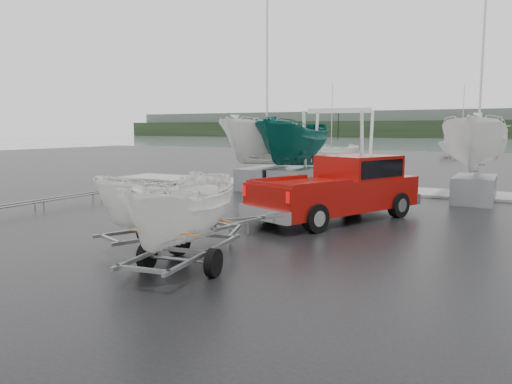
% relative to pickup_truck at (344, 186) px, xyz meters
% --- Properties ---
extents(ground_plane, '(120.00, 120.00, 0.00)m').
position_rel_pickup_truck_xyz_m(ground_plane, '(-1.81, -4.62, -1.12)').
color(ground_plane, black).
rests_on(ground_plane, ground).
extents(lake, '(300.00, 300.00, 0.00)m').
position_rel_pickup_truck_xyz_m(lake, '(-1.81, 95.38, -1.13)').
color(lake, gray).
rests_on(lake, ground).
extents(dock, '(30.00, 3.00, 0.12)m').
position_rel_pickup_truck_xyz_m(dock, '(-1.81, 8.38, -1.07)').
color(dock, '#969691').
rests_on(dock, ground).
extents(treeline, '(300.00, 8.00, 6.00)m').
position_rel_pickup_truck_xyz_m(treeline, '(-1.81, 165.38, 1.88)').
color(treeline, black).
rests_on(treeline, ground).
extents(far_hill, '(300.00, 6.00, 10.00)m').
position_rel_pickup_truck_xyz_m(far_hill, '(-1.81, 173.38, 3.88)').
color(far_hill, '#4C5651').
rests_on(far_hill, ground).
extents(pickup_truck, '(4.55, 6.80, 2.15)m').
position_rel_pickup_truck_xyz_m(pickup_truck, '(0.00, 0.00, 0.00)').
color(pickup_truck, maroon).
rests_on(pickup_truck, ground).
extents(trailer_hitched, '(2.50, 3.77, 4.39)m').
position_rel_pickup_truck_xyz_m(trailer_hitched, '(-2.66, -6.22, 1.27)').
color(trailer_hitched, gray).
rests_on(trailer_hitched, ground).
extents(trailer_parked, '(1.84, 3.73, 4.51)m').
position_rel_pickup_truck_xyz_m(trailer_parked, '(-1.08, -7.75, 1.34)').
color(trailer_parked, gray).
rests_on(trailer_parked, ground).
extents(boat_hoist, '(3.30, 2.18, 4.12)m').
position_rel_pickup_truck_xyz_m(boat_hoist, '(-3.03, 8.38, 1.55)').
color(boat_hoist, silver).
rests_on(boat_hoist, ground).
extents(keelboat_0, '(2.55, 3.20, 10.72)m').
position_rel_pickup_truck_xyz_m(keelboat_0, '(-6.37, 6.38, 2.93)').
color(keelboat_0, gray).
rests_on(keelboat_0, ground).
extents(keelboat_1, '(2.45, 3.20, 7.60)m').
position_rel_pickup_truck_xyz_m(keelboat_1, '(-4.65, 6.58, 2.76)').
color(keelboat_1, gray).
rests_on(keelboat_1, ground).
extents(keelboat_2, '(2.49, 3.20, 10.66)m').
position_rel_pickup_truck_xyz_m(keelboat_2, '(3.67, 6.38, 2.83)').
color(keelboat_2, gray).
rests_on(keelboat_2, ground).
extents(mast_rack_0, '(0.56, 6.50, 0.06)m').
position_rel_pickup_truck_xyz_m(mast_rack_0, '(-10.81, -3.62, -0.77)').
color(mast_rack_0, gray).
rests_on(mast_rack_0, ground).
extents(moored_boat_0, '(2.61, 2.55, 11.20)m').
position_rel_pickup_truck_xyz_m(moored_boat_0, '(-13.12, 36.37, -1.12)').
color(moored_boat_0, silver).
rests_on(moored_boat_0, ground).
extents(moored_boat_1, '(3.75, 3.78, 11.67)m').
position_rel_pickup_truck_xyz_m(moored_boat_1, '(-0.56, 44.84, -1.12)').
color(moored_boat_1, silver).
rests_on(moored_boat_1, ground).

